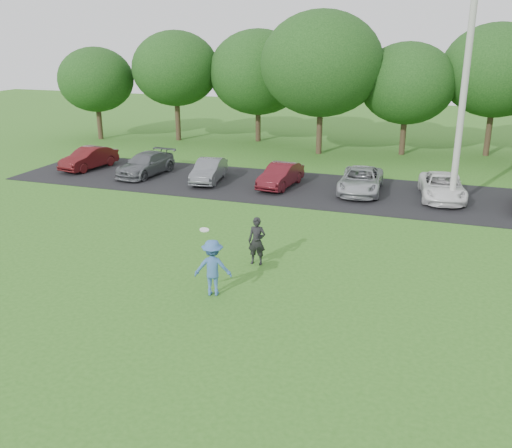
{
  "coord_description": "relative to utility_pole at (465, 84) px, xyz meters",
  "views": [
    {
      "loc": [
        5.78,
        -13.39,
        7.36
      ],
      "look_at": [
        0.0,
        3.5,
        1.3
      ],
      "focal_mm": 40.0,
      "sensor_mm": 36.0,
      "label": 1
    }
  ],
  "objects": [
    {
      "name": "parked_cars",
      "position": [
        -6.04,
        0.88,
        -4.68
      ],
      "size": [
        28.07,
        4.54,
        1.18
      ],
      "color": "#4F1113",
      "rests_on": "parking_lot"
    },
    {
      "name": "camera_bystander",
      "position": [
        -6.01,
        -8.95,
        -4.48
      ],
      "size": [
        0.6,
        0.44,
        1.61
      ],
      "color": "black",
      "rests_on": "ground"
    },
    {
      "name": "tree_row",
      "position": [
        -4.62,
        10.57,
        -0.37
      ],
      "size": [
        42.39,
        9.85,
        8.64
      ],
      "color": "#38281C",
      "rests_on": "ground"
    },
    {
      "name": "frisbee_player",
      "position": [
        -6.48,
        -11.55,
        -4.43
      ],
      "size": [
        1.22,
        0.9,
        2.03
      ],
      "color": "#3962A1",
      "rests_on": "ground"
    },
    {
      "name": "utility_pole",
      "position": [
        0.0,
        0.0,
        0.0
      ],
      "size": [
        0.28,
        0.28,
        10.57
      ],
      "primitive_type": "cylinder",
      "color": "#A8A7A3",
      "rests_on": "ground"
    },
    {
      "name": "parking_lot",
      "position": [
        -6.13,
        0.81,
        -5.27
      ],
      "size": [
        32.0,
        6.5,
        0.03
      ],
      "primitive_type": "cube",
      "color": "black",
      "rests_on": "ground"
    },
    {
      "name": "ground",
      "position": [
        -6.13,
        -12.19,
        -5.28
      ],
      "size": [
        100.0,
        100.0,
        0.0
      ],
      "primitive_type": "plane",
      "color": "#32681D",
      "rests_on": "ground"
    }
  ]
}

